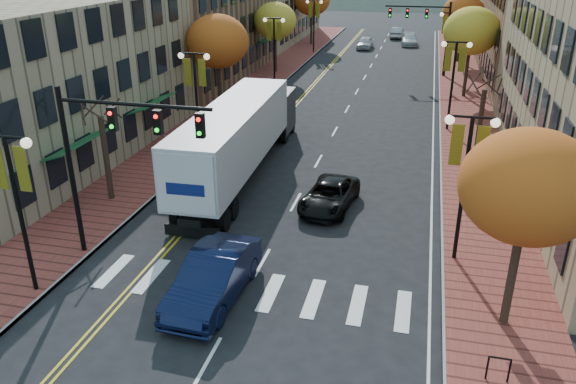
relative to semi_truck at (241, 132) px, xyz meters
The scene contains 31 objects.
ground 13.76m from the semi_truck, 73.98° to the right, with size 200.00×200.00×0.00m, color black.
sidewalk_left 20.32m from the semi_truck, 105.12° to the left, with size 4.00×85.00×0.15m, color brown.
sidewalk_right 23.40m from the semi_truck, 56.82° to the left, with size 4.00×85.00×0.15m, color brown.
building_left_near 13.42m from the semi_truck, behind, with size 12.00×22.00×9.00m, color #9E8966.
building_left_mid 26.71m from the semi_truck, 119.99° to the left, with size 12.00×24.00×11.00m, color brown.
building_left_far 49.84m from the semi_truck, 105.45° to the left, with size 12.00×26.00×9.50m, color #9E8966.
building_right_mid 36.62m from the semi_truck, 52.50° to the left, with size 15.00×24.00×10.00m, color brown.
building_right_far 55.71m from the semi_truck, 66.43° to the left, with size 15.00×20.00×11.00m, color #9E8966.
tree_left_a 7.27m from the semi_truck, 136.37° to the right, with size 0.28×0.28×4.20m.
tree_left_b 12.54m from the semi_truck, 115.60° to the left, with size 4.48×4.48×7.21m.
tree_left_c 27.61m from the semi_truck, 101.04° to the left, with size 4.16×4.16×6.69m.
tree_left_d 45.40m from the semi_truck, 96.67° to the left, with size 4.61×4.61×7.42m.
tree_right_a 17.04m from the semi_truck, 40.86° to the right, with size 4.16×4.16×6.69m.
tree_right_b 13.68m from the semi_truck, 21.36° to the left, with size 0.28×0.28×4.20m.
tree_right_c 24.73m from the semi_truck, 58.74° to the left, with size 4.48×4.48×7.21m.
tree_right_d 39.22m from the semi_truck, 71.00° to the left, with size 4.35×4.35×7.00m.
lamp_left_a 13.67m from the semi_truck, 106.12° to the right, with size 1.96×0.36×6.05m.
lamp_left_b 5.14m from the semi_truck, 141.59° to the left, with size 1.96×0.36×6.05m.
lamp_left_c 21.40m from the semi_truck, 100.17° to the left, with size 1.96×0.36×6.05m.
lamp_left_d 39.21m from the semi_truck, 95.51° to the left, with size 1.96×0.36×6.05m.
lamp_right_a 13.38m from the semi_truck, 31.98° to the right, with size 1.96×0.36×6.05m.
lamp_right_b 15.82m from the semi_truck, 44.34° to the left, with size 1.96×0.36×6.05m.
lamp_right_c 31.14m from the semi_truck, 68.81° to the left, with size 1.96×0.36×6.05m.
traffic_mast_near 10.47m from the semi_truck, 99.85° to the right, with size 6.10×0.35×7.00m.
traffic_mast_far 30.51m from the semi_truck, 72.36° to the left, with size 6.10×0.34×7.00m.
semi_truck is the anchor object (origin of this frame).
navy_sedan 12.24m from the semi_truck, 76.88° to the right, with size 1.87×5.38×1.77m, color black.
black_suv 6.59m from the semi_truck, 30.64° to the right, with size 2.15×4.65×1.29m, color black.
car_far_white 43.91m from the semi_truck, 87.59° to the left, with size 1.71×4.25×1.45m, color silver.
car_far_silver 48.37m from the semi_truck, 81.60° to the left, with size 1.96×4.83×1.40m, color #B2B4BB.
car_far_oncoming 54.05m from the semi_truck, 84.55° to the left, with size 1.55×4.45×1.47m, color #97989E.
Camera 1 is at (5.64, -14.77, 11.68)m, focal length 35.00 mm.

